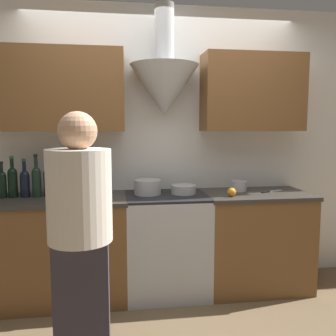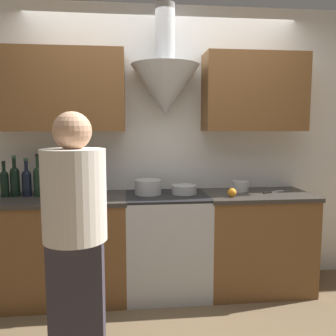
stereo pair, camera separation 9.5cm
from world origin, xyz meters
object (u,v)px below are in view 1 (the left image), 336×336
wine_bottle_1 (13,181)px  wine_bottle_4 (48,181)px  stove_range (166,243)px  wine_bottle_7 (86,181)px  mixing_bowl (184,189)px  wine_bottle_0 (2,183)px  person_foreground_left (81,239)px  wine_bottle_2 (25,182)px  wine_bottle_6 (73,180)px  wine_bottle_8 (99,181)px  wine_bottle_3 (37,180)px  wine_bottle_5 (61,181)px  orange_fruit (232,192)px  saucepan (239,186)px  stock_pot (148,187)px

wine_bottle_1 → wine_bottle_4: 0.29m
stove_range → wine_bottle_7: wine_bottle_7 is taller
wine_bottle_7 → mixing_bowl: 0.87m
wine_bottle_0 → wine_bottle_7: (0.69, 0.00, 0.00)m
wine_bottle_4 → mixing_bowl: size_ratio=1.52×
person_foreground_left → wine_bottle_2: bearing=116.6°
wine_bottle_6 → wine_bottle_7: (0.10, 0.01, -0.01)m
wine_bottle_7 → wine_bottle_8: 0.11m
stove_range → wine_bottle_0: (-1.39, 0.07, 0.57)m
wine_bottle_3 → wine_bottle_5: size_ratio=1.12×
stove_range → wine_bottle_8: bearing=172.6°
mixing_bowl → orange_fruit: size_ratio=2.94×
wine_bottle_4 → wine_bottle_5: bearing=1.2°
wine_bottle_3 → saucepan: size_ratio=2.43×
saucepan → person_foreground_left: size_ratio=0.10×
wine_bottle_8 → stock_pot: 0.43m
wine_bottle_6 → wine_bottle_8: size_ratio=1.09×
wine_bottle_7 → mixing_bowl: size_ratio=1.45×
orange_fruit → mixing_bowl: bearing=154.4°
wine_bottle_7 → saucepan: 1.40m
wine_bottle_2 → saucepan: size_ratio=2.18×
wine_bottle_8 → orange_fruit: (1.14, -0.23, -0.09)m
wine_bottle_4 → wine_bottle_8: (0.42, 0.00, -0.01)m
wine_bottle_0 → wine_bottle_1: wine_bottle_1 is taller
wine_bottle_7 → stock_pot: bearing=-2.0°
wine_bottle_1 → stock_pot: bearing=-1.4°
wine_bottle_4 → orange_fruit: bearing=-8.1°
wine_bottle_1 → wine_bottle_4: size_ratio=1.05×
wine_bottle_5 → person_foreground_left: person_foreground_left is taller
stove_range → wine_bottle_6: bearing=175.9°
stove_range → mixing_bowl: size_ratio=4.03×
wine_bottle_8 → wine_bottle_6: bearing=-175.1°
wine_bottle_3 → wine_bottle_8: (0.52, 0.01, -0.02)m
stock_pot → person_foreground_left: (-0.47, -1.12, -0.10)m
wine_bottle_8 → orange_fruit: 1.16m
wine_bottle_6 → orange_fruit: bearing=-8.7°
wine_bottle_0 → wine_bottle_7: size_ratio=0.96×
stove_range → person_foreground_left: size_ratio=0.57×
wine_bottle_4 → saucepan: wine_bottle_4 is taller
stove_range → person_foreground_left: (-0.63, -1.07, 0.41)m
stove_range → wine_bottle_5: wine_bottle_5 is taller
wine_bottle_5 → saucepan: (1.61, 0.03, -0.08)m
wine_bottle_0 → wine_bottle_7: 0.69m
wine_bottle_7 → wine_bottle_4: bearing=179.3°
stove_range → wine_bottle_6: size_ratio=2.56×
wine_bottle_1 → wine_bottle_5: bearing=-0.6°
stove_range → wine_bottle_3: (-1.11, 0.06, 0.59)m
wine_bottle_3 → wine_bottle_2: bearing=172.7°
wine_bottle_5 → wine_bottle_4: bearing=-178.8°
orange_fruit → person_foreground_left: (-1.18, -0.92, -0.07)m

